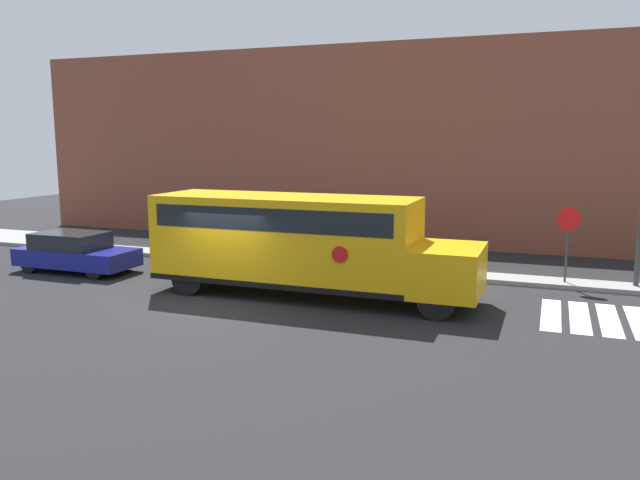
% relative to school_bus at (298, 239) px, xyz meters
% --- Properties ---
extents(ground_plane, '(60.00, 60.00, 0.00)m').
position_rel_school_bus_xyz_m(ground_plane, '(-1.73, -1.52, -1.69)').
color(ground_plane, black).
extents(sidewalk_strip, '(44.00, 3.00, 0.15)m').
position_rel_school_bus_xyz_m(sidewalk_strip, '(-1.73, 4.98, -1.61)').
color(sidewalk_strip, gray).
rests_on(sidewalk_strip, ground).
extents(building_backdrop, '(32.00, 4.00, 8.60)m').
position_rel_school_bus_xyz_m(building_backdrop, '(-1.73, 11.48, 2.61)').
color(building_backdrop, brown).
rests_on(building_backdrop, ground).
extents(crosswalk_stripes, '(4.00, 3.20, 0.01)m').
position_rel_school_bus_xyz_m(crosswalk_stripes, '(8.78, 0.48, -1.68)').
color(crosswalk_stripes, white).
rests_on(crosswalk_stripes, ground).
extents(school_bus, '(9.56, 2.57, 2.94)m').
position_rel_school_bus_xyz_m(school_bus, '(0.00, 0.00, 0.00)').
color(school_bus, '#EAA80F').
rests_on(school_bus, ground).
extents(parked_car, '(4.20, 1.78, 1.37)m').
position_rel_school_bus_xyz_m(parked_car, '(-8.59, 0.38, -1.00)').
color(parked_car, navy).
rests_on(parked_car, ground).
extents(stop_sign, '(0.72, 0.10, 2.50)m').
position_rel_school_bus_xyz_m(stop_sign, '(7.39, 3.94, -0.02)').
color(stop_sign, '#38383A').
rests_on(stop_sign, ground).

